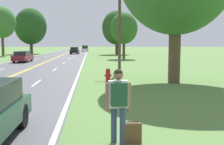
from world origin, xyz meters
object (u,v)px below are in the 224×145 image
(suitcase, at_px, (133,133))
(tree_right_cluster, at_px, (117,28))
(tree_far_back, at_px, (2,22))
(car_black_van_mid_near, at_px, (75,50))
(fire_hydrant, at_px, (108,75))
(car_silver_suv_mid_far, at_px, (85,48))
(car_maroon_sedan_approaching, at_px, (23,57))
(tree_behind_sign, at_px, (124,28))
(hitchhiker_person, at_px, (118,98))
(tree_mid_treeline, at_px, (31,26))

(suitcase, bearing_deg, tree_right_cluster, -5.47)
(tree_far_back, relative_size, car_black_van_mid_near, 1.99)
(fire_hydrant, relative_size, tree_right_cluster, 0.09)
(fire_hydrant, xyz_separation_m, car_silver_suv_mid_far, (-2.81, 67.83, 0.51))
(tree_right_cluster, relative_size, tree_far_back, 1.00)
(car_maroon_sedan_approaching, bearing_deg, tree_behind_sign, -63.81)
(suitcase, bearing_deg, hitchhiker_person, 85.94)
(suitcase, xyz_separation_m, tree_mid_treeline, (-14.63, 59.59, 6.03))
(car_silver_suv_mid_far, bearing_deg, tree_right_cluster, 14.44)
(tree_behind_sign, bearing_deg, car_black_van_mid_near, 112.71)
(fire_hydrant, bearing_deg, car_black_van_mid_near, 95.74)
(tree_right_cluster, xyz_separation_m, car_silver_suv_mid_far, (-7.45, 24.29, -4.88))
(tree_behind_sign, relative_size, tree_right_cluster, 0.76)
(car_black_van_mid_near, relative_size, car_silver_suv_mid_far, 1.10)
(tree_mid_treeline, bearing_deg, hitchhiker_person, -76.52)
(hitchhiker_person, height_order, suitcase, hitchhiker_person)
(fire_hydrant, relative_size, tree_far_back, 0.09)
(car_maroon_sedan_approaching, bearing_deg, suitcase, -161.26)
(car_black_van_mid_near, bearing_deg, hitchhiker_person, 6.10)
(hitchhiker_person, height_order, tree_right_cluster, tree_right_cluster)
(tree_behind_sign, xyz_separation_m, car_maroon_sedan_approaching, (-14.01, -6.59, -4.03))
(hitchhiker_person, distance_m, tree_behind_sign, 37.64)
(hitchhiker_person, distance_m, car_silver_suv_mid_far, 79.15)
(hitchhiker_person, relative_size, tree_far_back, 0.19)
(car_maroon_sedan_approaching, xyz_separation_m, car_black_van_mid_near, (5.18, 27.69, 0.11))
(tree_behind_sign, bearing_deg, tree_mid_treeline, 130.10)
(tree_far_back, bearing_deg, tree_right_cluster, 13.72)
(car_black_van_mid_near, xyz_separation_m, car_silver_suv_mid_far, (1.92, 20.83, 0.09))
(tree_mid_treeline, relative_size, car_maroon_sedan_approaching, 2.12)
(tree_behind_sign, distance_m, car_black_van_mid_near, 23.21)
(suitcase, relative_size, car_maroon_sedan_approaching, 0.11)
(tree_far_back, relative_size, car_silver_suv_mid_far, 2.19)
(tree_mid_treeline, bearing_deg, car_maroon_sedan_approaching, -80.53)
(tree_right_cluster, xyz_separation_m, car_maroon_sedan_approaching, (-14.55, -24.23, -5.08))
(tree_right_cluster, bearing_deg, tree_behind_sign, -91.75)
(fire_hydrant, height_order, tree_behind_sign, tree_behind_sign)
(suitcase, xyz_separation_m, fire_hydrant, (0.10, 11.31, 0.17))
(tree_behind_sign, distance_m, car_maroon_sedan_approaching, 16.00)
(tree_far_back, distance_m, car_silver_suv_mid_far, 33.94)
(suitcase, relative_size, fire_hydrant, 0.66)
(tree_right_cluster, bearing_deg, tree_far_back, -166.28)
(fire_hydrant, height_order, car_maroon_sedan_approaching, car_maroon_sedan_approaching)
(hitchhiker_person, xyz_separation_m, suitcase, (0.35, -0.02, -0.87))
(tree_behind_sign, height_order, tree_mid_treeline, tree_mid_treeline)
(tree_right_cluster, distance_m, tree_far_back, 23.35)
(fire_hydrant, bearing_deg, tree_far_back, 115.38)
(suitcase, distance_m, tree_behind_sign, 37.72)
(tree_behind_sign, bearing_deg, suitcase, -96.46)
(fire_hydrant, bearing_deg, car_maroon_sedan_approaching, 117.15)
(tree_right_cluster, xyz_separation_m, tree_far_back, (-22.67, -5.53, 0.63))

